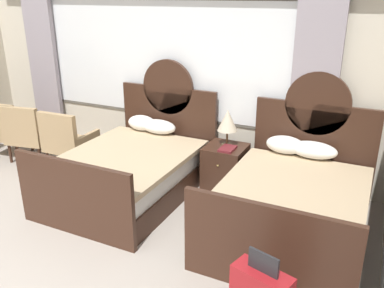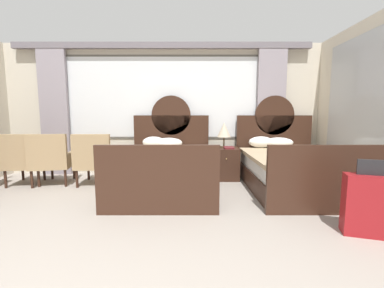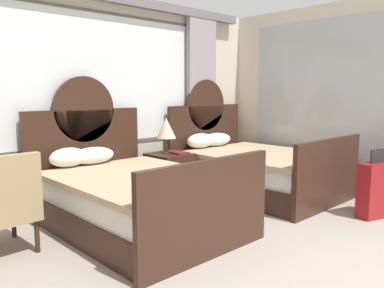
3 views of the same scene
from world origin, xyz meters
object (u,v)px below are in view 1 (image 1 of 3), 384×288
object	(u,v)px
armchair_by_window_left	(68,140)
armchair_by_window_centre	(29,132)
bed_near_mirror	(293,203)
armchair_by_window_right	(9,128)
nightstand_between_beds	(225,167)
table_lamp_on_nightstand	(228,121)
book_on_nightstand	(228,149)
bed_near_window	(132,168)

from	to	relation	value
armchair_by_window_left	armchair_by_window_centre	world-z (taller)	same
bed_near_mirror	armchair_by_window_right	world-z (taller)	bed_near_mirror
bed_near_mirror	armchair_by_window_left	world-z (taller)	bed_near_mirror
armchair_by_window_centre	armchair_by_window_right	world-z (taller)	same
armchair_by_window_left	armchair_by_window_right	size ratio (longest dim) A/B	1.00
nightstand_between_beds	table_lamp_on_nightstand	size ratio (longest dim) A/B	1.26
bed_near_mirror	armchair_by_window_centre	bearing A→B (deg)	176.97
book_on_nightstand	armchair_by_window_left	distance (m)	2.44
armchair_by_window_left	nightstand_between_beds	bearing A→B (deg)	10.25
nightstand_between_beds	armchair_by_window_right	size ratio (longest dim) A/B	0.66
table_lamp_on_nightstand	armchair_by_window_right	distance (m)	3.63
bed_near_mirror	book_on_nightstand	size ratio (longest dim) A/B	8.39
armchair_by_window_centre	armchair_by_window_right	distance (m)	0.44
armchair_by_window_left	armchair_by_window_right	bearing A→B (deg)	179.97
nightstand_between_beds	armchair_by_window_left	distance (m)	2.39
table_lamp_on_nightstand	armchair_by_window_left	size ratio (longest dim) A/B	0.53
armchair_by_window_centre	bed_near_window	bearing A→B (deg)	-6.23
bed_near_mirror	armchair_by_window_left	bearing A→B (deg)	176.31
table_lamp_on_nightstand	armchair_by_window_right	bearing A→B (deg)	-172.34
armchair_by_window_centre	nightstand_between_beds	bearing A→B (deg)	7.70
nightstand_between_beds	table_lamp_on_nightstand	bearing A→B (deg)	98.33
nightstand_between_beds	armchair_by_window_left	size ratio (longest dim) A/B	0.66
bed_near_window	armchair_by_window_right	distance (m)	2.52
armchair_by_window_centre	table_lamp_on_nightstand	bearing A→B (deg)	8.71
bed_near_window	nightstand_between_beds	bearing A→B (deg)	31.36
table_lamp_on_nightstand	armchair_by_window_left	xyz separation A→B (m)	(-2.34, -0.48, -0.48)
bed_near_mirror	table_lamp_on_nightstand	distance (m)	1.41
armchair_by_window_centre	armchair_by_window_right	xyz separation A→B (m)	(-0.44, -0.00, 0.00)
table_lamp_on_nightstand	book_on_nightstand	bearing A→B (deg)	-65.84
bed_near_window	table_lamp_on_nightstand	distance (m)	1.41
bed_near_window	armchair_by_window_centre	size ratio (longest dim) A/B	2.37
bed_near_mirror	table_lamp_on_nightstand	world-z (taller)	bed_near_mirror
table_lamp_on_nightstand	bed_near_mirror	bearing A→B (deg)	-33.36
armchair_by_window_centre	armchair_by_window_right	size ratio (longest dim) A/B	1.00
bed_near_window	table_lamp_on_nightstand	bearing A→B (deg)	33.69
nightstand_between_beds	table_lamp_on_nightstand	xyz separation A→B (m)	(-0.01, 0.06, 0.64)
table_lamp_on_nightstand	book_on_nightstand	size ratio (longest dim) A/B	1.87
bed_near_window	book_on_nightstand	xyz separation A→B (m)	(1.13, 0.54, 0.28)
bed_near_mirror	armchair_by_window_centre	world-z (taller)	bed_near_mirror
armchair_by_window_left	bed_near_window	bearing A→B (deg)	-9.89
armchair_by_window_left	armchair_by_window_centre	size ratio (longest dim) A/B	1.00
bed_near_mirror	nightstand_between_beds	distance (m)	1.24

